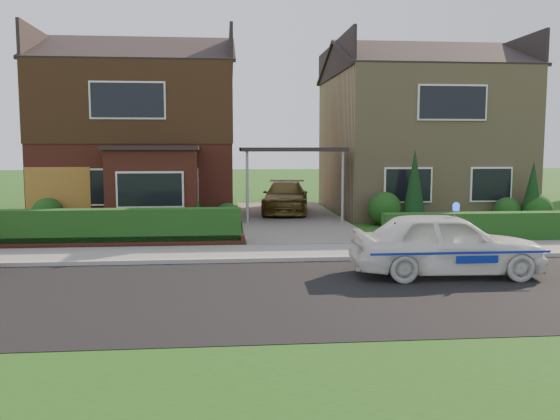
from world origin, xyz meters
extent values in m
plane|color=#174412|center=(0.00, 0.00, 0.00)|extent=(120.00, 120.00, 0.00)
cube|color=black|center=(0.00, 0.00, 0.00)|extent=(60.00, 6.00, 0.02)
cube|color=#9E9993|center=(0.00, 3.05, 0.06)|extent=(60.00, 0.16, 0.12)
cube|color=slate|center=(0.00, 4.10, 0.05)|extent=(60.00, 2.00, 0.10)
cube|color=#174412|center=(0.00, -5.00, 0.00)|extent=(60.00, 4.00, 0.01)
cube|color=#666059|center=(0.00, 11.00, 0.06)|extent=(3.80, 12.00, 0.12)
cube|color=brown|center=(-5.80, 14.00, 2.90)|extent=(7.20, 8.00, 5.80)
cube|color=white|center=(-7.38, 9.98, 1.40)|extent=(1.80, 0.08, 1.30)
cube|color=white|center=(-4.22, 9.98, 1.40)|extent=(1.60, 0.08, 1.30)
cube|color=white|center=(-5.80, 9.98, 4.40)|extent=(2.60, 0.08, 1.30)
cube|color=black|center=(-5.80, 14.00, 4.35)|extent=(7.26, 8.06, 2.90)
cube|color=brown|center=(-4.94, 9.30, 1.35)|extent=(3.00, 1.40, 2.70)
cube|color=black|center=(-4.94, 9.30, 2.77)|extent=(3.20, 1.60, 0.14)
cube|color=#9C865F|center=(5.80, 14.00, 2.90)|extent=(7.20, 8.00, 5.80)
cube|color=white|center=(4.22, 9.98, 1.40)|extent=(1.80, 0.08, 1.30)
cube|color=white|center=(7.38, 9.98, 1.40)|extent=(1.60, 0.08, 1.30)
cube|color=white|center=(5.80, 9.98, 4.40)|extent=(2.60, 0.08, 1.30)
cube|color=black|center=(0.00, 11.00, 2.70)|extent=(3.80, 3.00, 0.14)
cylinder|color=gray|center=(-1.70, 9.60, 1.35)|extent=(0.10, 0.10, 2.70)
cylinder|color=gray|center=(1.70, 9.60, 1.35)|extent=(0.10, 0.10, 2.70)
cube|color=#956120|center=(-8.25, 9.96, 1.05)|extent=(2.20, 0.10, 2.10)
cube|color=brown|center=(-5.80, 5.30, 0.18)|extent=(7.70, 0.25, 0.36)
cube|color=#133D15|center=(-5.80, 5.45, 0.00)|extent=(7.50, 0.55, 0.90)
cube|color=#133D15|center=(5.80, 5.35, 0.00)|extent=(7.50, 0.55, 0.80)
sphere|color=#133D15|center=(-8.50, 9.50, 0.54)|extent=(1.08, 1.08, 1.08)
sphere|color=#133D15|center=(-4.00, 9.30, 0.66)|extent=(1.32, 1.32, 1.32)
sphere|color=#133D15|center=(-2.40, 9.60, 0.42)|extent=(0.84, 0.84, 0.84)
sphere|color=#133D15|center=(3.20, 9.40, 0.60)|extent=(1.20, 1.20, 1.20)
sphere|color=#133D15|center=(7.80, 9.50, 0.48)|extent=(0.96, 0.96, 0.96)
sphere|color=#133D15|center=(8.80, 9.20, 0.54)|extent=(1.08, 1.08, 1.08)
cone|color=black|center=(4.20, 9.20, 1.30)|extent=(0.90, 0.90, 2.60)
cone|color=black|center=(8.60, 9.20, 1.10)|extent=(0.90, 0.90, 2.20)
imported|color=silver|center=(2.31, 1.20, 0.70)|extent=(1.84, 4.19, 1.40)
sphere|color=#193FF2|center=(2.52, 1.20, 1.48)|extent=(0.17, 0.17, 0.17)
cube|color=navy|center=(2.31, 0.37, 0.65)|extent=(3.79, 0.02, 0.05)
cube|color=navy|center=(2.31, 2.03, 0.65)|extent=(3.79, 0.01, 0.05)
ellipsoid|color=black|center=(1.16, 1.10, 0.98)|extent=(0.22, 0.17, 0.21)
sphere|color=white|center=(1.17, 1.04, 0.97)|extent=(0.11, 0.11, 0.11)
sphere|color=black|center=(1.18, 1.08, 1.12)|extent=(0.13, 0.13, 0.13)
cone|color=black|center=(1.13, 1.09, 1.19)|extent=(0.04, 0.04, 0.05)
cone|color=black|center=(1.22, 1.09, 1.19)|extent=(0.04, 0.04, 0.05)
imported|color=brown|center=(-0.02, 12.68, 0.75)|extent=(2.35, 4.56, 1.26)
imported|color=gray|center=(-3.27, 6.87, 0.33)|extent=(0.39, 0.31, 0.67)
imported|color=gray|center=(-6.88, 6.96, 0.36)|extent=(0.51, 0.49, 0.72)
imported|color=gray|center=(-6.44, 6.13, 0.37)|extent=(0.57, 0.57, 0.73)
camera|label=1|loc=(-2.51, -11.16, 2.85)|focal=38.00mm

